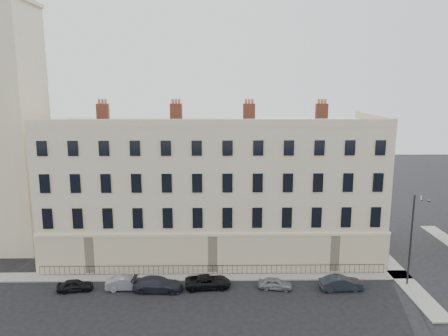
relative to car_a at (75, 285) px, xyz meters
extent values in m
plane|color=black|center=(18.89, -2.16, -0.56)|extent=(160.00, 160.00, 0.00)
cube|color=beige|center=(12.89, 9.84, 6.94)|extent=(36.00, 12.00, 15.00)
cube|color=beige|center=(12.89, 3.76, 1.44)|extent=(36.10, 0.18, 4.00)
cube|color=beige|center=(30.97, 9.84, 1.44)|extent=(0.18, 12.10, 4.00)
cube|color=beige|center=(12.89, 3.99, 14.84)|extent=(36.00, 0.35, 0.80)
cube|color=beige|center=(30.74, 9.84, 14.84)|extent=(0.35, 12.00, 0.80)
cube|color=brown|center=(0.89, 9.84, 15.44)|extent=(1.30, 0.70, 2.00)
cube|color=brown|center=(8.89, 9.84, 15.44)|extent=(1.30, 0.70, 2.00)
cube|color=brown|center=(16.89, 9.84, 15.44)|extent=(1.30, 0.70, 2.00)
cube|color=brown|center=(24.89, 9.84, 15.44)|extent=(1.30, 0.70, 2.00)
cube|color=beige|center=(-11.11, 11.84, 13.44)|extent=(8.00, 8.00, 28.00)
cube|color=gray|center=(8.89, 2.84, -0.50)|extent=(48.00, 2.00, 0.12)
cube|color=gray|center=(31.89, 5.84, -0.50)|extent=(2.00, 24.00, 0.12)
cube|color=black|center=(12.89, 3.24, 0.46)|extent=(35.00, 0.04, 0.04)
cube|color=black|center=(12.89, 3.24, -0.44)|extent=(35.00, 0.04, 0.04)
imported|color=black|center=(0.00, 0.00, 0.00)|extent=(3.44, 1.83, 1.11)
imported|color=gray|center=(4.78, 0.27, 0.09)|extent=(4.00, 1.68, 1.29)
imported|color=#22232D|center=(7.77, -0.14, 0.12)|extent=(4.76, 2.09, 1.36)
imported|color=black|center=(12.48, 0.47, 0.05)|extent=(4.54, 2.42, 1.21)
imported|color=gray|center=(18.86, 0.11, -0.01)|extent=(3.35, 1.73, 1.09)
imported|color=black|center=(25.06, -0.16, 0.11)|extent=(4.15, 1.72, 1.34)
cylinder|color=#28282C|center=(31.79, 0.81, 3.94)|extent=(0.18, 0.18, 8.99)
cylinder|color=#28282C|center=(32.10, 0.08, 8.32)|extent=(0.77, 1.59, 0.11)
cube|color=#28282C|center=(32.41, -0.64, 8.26)|extent=(0.41, 0.60, 0.13)
camera|label=1|loc=(13.42, -38.27, 18.76)|focal=35.00mm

